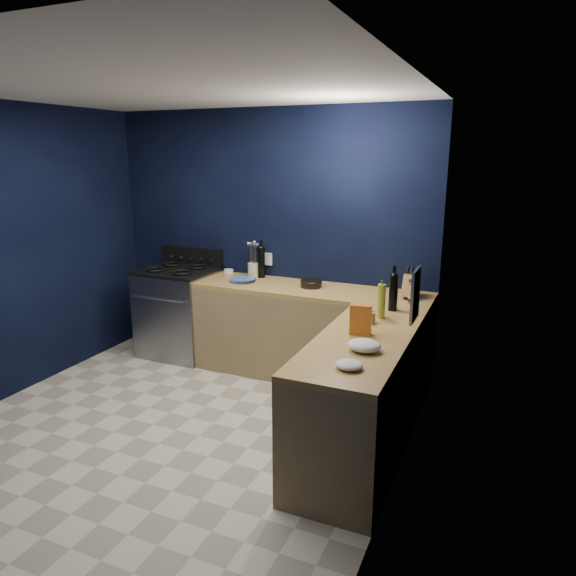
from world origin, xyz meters
The scene contains 27 objects.
floor centered at (0.00, 0.00, -0.01)m, with size 3.50×3.50×0.02m, color #B9B5A1.
ceiling centered at (0.00, 0.00, 2.61)m, with size 3.50×3.50×0.02m, color silver.
wall_back centered at (0.00, 1.76, 1.30)m, with size 3.50×0.02×2.60m, color black.
wall_right centered at (1.76, 0.00, 1.30)m, with size 0.02×3.50×2.60m, color black.
cab_back centered at (0.60, 1.44, 0.43)m, with size 2.30×0.63×0.86m, color olive.
top_back centered at (0.60, 1.44, 0.88)m, with size 2.30×0.63×0.04m, color brown.
cab_right centered at (1.44, 0.29, 0.43)m, with size 0.63×1.67×0.86m, color olive.
top_right centered at (1.44, 0.29, 0.88)m, with size 0.63×1.67×0.04m, color brown.
gas_range centered at (-0.93, 1.42, 0.46)m, with size 0.76×0.66×0.92m, color gray.
oven_door centered at (-0.93, 1.10, 0.45)m, with size 0.59×0.02×0.42m, color black.
cooktop centered at (-0.93, 1.42, 0.94)m, with size 0.76×0.66×0.03m, color black.
backguard centered at (-0.93, 1.72, 1.04)m, with size 0.76×0.06×0.20m, color black.
spice_panel centered at (1.74, 0.55, 1.18)m, with size 0.02×0.28×0.38m, color gray.
wall_outlet centered at (0.00, 1.74, 1.08)m, with size 0.09×0.02×0.13m, color white.
plate_stack centered at (-0.13, 1.41, 0.92)m, with size 0.25×0.25×0.03m, color teal.
ramekin centered at (-0.45, 1.69, 0.92)m, with size 0.10×0.10×0.04m, color white.
utensil_crock centered at (-0.12, 1.63, 0.97)m, with size 0.12×0.12×0.15m, color beige.
wine_bottle_back centered at (-0.03, 1.64, 1.06)m, with size 0.08×0.08×0.31m, color black.
lemon_basket centered at (0.59, 1.47, 0.94)m, with size 0.20×0.20×0.08m, color black.
knife_block centered at (1.54, 1.48, 1.00)m, with size 0.11×0.18×0.20m, color brown.
wine_bottle_right centered at (1.48, 1.03, 1.05)m, with size 0.07×0.07×0.30m, color black.
oil_bottle centered at (1.44, 0.79, 1.04)m, with size 0.06×0.06×0.27m, color #99AD2E.
spice_jar_near centered at (1.40, 0.67, 0.94)m, with size 0.04×0.04×0.09m, color olive.
spice_jar_far centered at (1.41, 0.62, 0.94)m, with size 0.04×0.04×0.09m, color olive.
crouton_bag centered at (1.40, 0.35, 1.01)m, with size 0.15×0.07×0.22m, color #B53827.
towel_front centered at (1.51, 0.05, 0.94)m, with size 0.22×0.19×0.08m, color white.
towel_end centered at (1.50, -0.27, 0.93)m, with size 0.17×0.15×0.05m, color white.
Camera 1 is at (2.32, -3.08, 2.16)m, focal length 32.41 mm.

